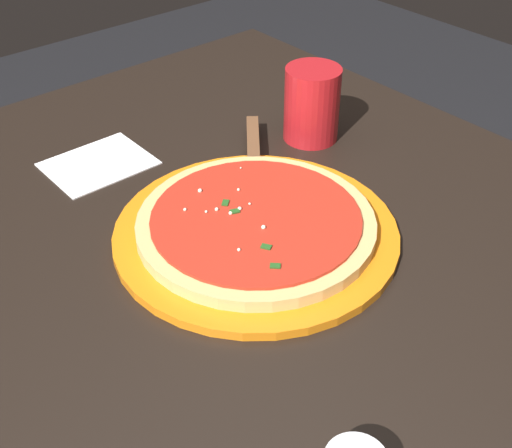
% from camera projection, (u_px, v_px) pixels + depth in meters
% --- Properties ---
extents(restaurant_table, '(1.05, 0.85, 0.73)m').
position_uv_depth(restaurant_table, '(263.00, 291.00, 0.95)').
color(restaurant_table, black).
rests_on(restaurant_table, ground_plane).
extents(serving_plate, '(0.36, 0.36, 0.01)m').
position_uv_depth(serving_plate, '(256.00, 233.00, 0.84)').
color(serving_plate, orange).
rests_on(serving_plate, restaurant_table).
extents(pizza, '(0.30, 0.30, 0.02)m').
position_uv_depth(pizza, '(256.00, 223.00, 0.83)').
color(pizza, '#DBB26B').
rests_on(pizza, serving_plate).
extents(pizza_server, '(0.20, 0.17, 0.01)m').
position_uv_depth(pizza_server, '(254.00, 156.00, 0.96)').
color(pizza_server, silver).
rests_on(pizza_server, serving_plate).
extents(cup_tall_drink, '(0.08, 0.08, 0.11)m').
position_uv_depth(cup_tall_drink, '(312.00, 104.00, 1.01)').
color(cup_tall_drink, '#B2191E').
rests_on(cup_tall_drink, restaurant_table).
extents(napkin_folded_right, '(0.12, 0.15, 0.00)m').
position_uv_depth(napkin_folded_right, '(98.00, 164.00, 0.98)').
color(napkin_folded_right, white).
rests_on(napkin_folded_right, restaurant_table).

